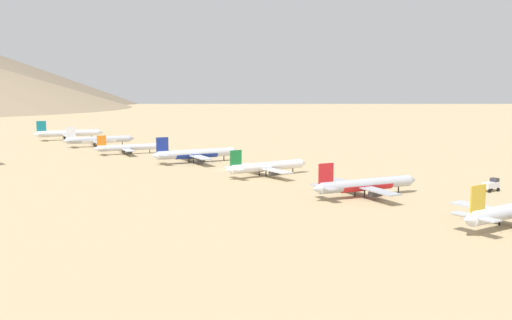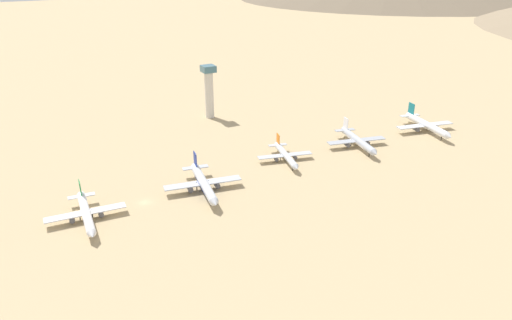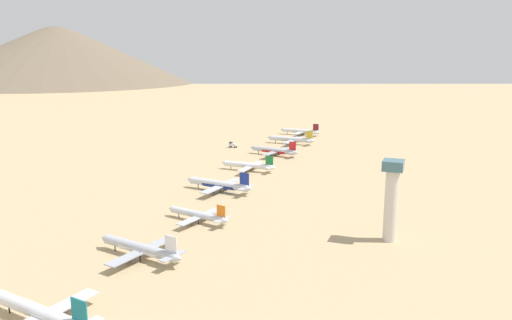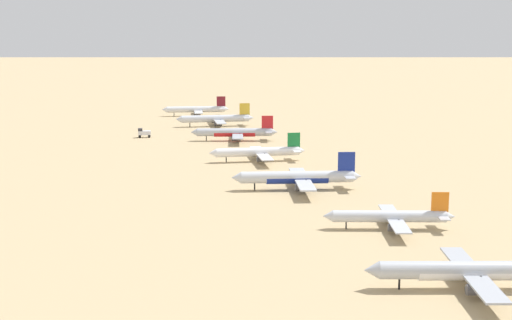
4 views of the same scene
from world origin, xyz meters
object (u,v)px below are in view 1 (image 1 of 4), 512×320
(parked_jet_7, at_px, (68,133))
(service_truck, at_px, (491,184))
(parked_jet_4, at_px, (196,154))
(parked_jet_6, at_px, (98,140))
(parked_jet_3, at_px, (266,167))
(parked_jet_2, at_px, (365,185))
(parked_jet_5, at_px, (127,148))

(parked_jet_7, bearing_deg, service_truck, -78.09)
(parked_jet_7, relative_size, service_truck, 7.34)
(parked_jet_4, bearing_deg, parked_jet_7, 94.70)
(parked_jet_6, bearing_deg, service_truck, -75.61)
(parked_jet_3, xyz_separation_m, parked_jet_4, (-2.38, 44.81, 0.34))
(parked_jet_3, relative_size, parked_jet_6, 0.94)
(parked_jet_3, bearing_deg, parked_jet_4, 93.04)
(parked_jet_4, xyz_separation_m, parked_jet_6, (-9.63, 83.12, -0.14))
(parked_jet_3, xyz_separation_m, service_truck, (36.67, -61.76, -1.23))
(parked_jet_7, xyz_separation_m, service_truck, (49.65, -235.41, -1.75))
(parked_jet_2, relative_size, parked_jet_5, 1.15)
(parked_jet_4, height_order, parked_jet_5, parked_jet_4)
(parked_jet_2, relative_size, parked_jet_7, 0.90)
(parked_jet_4, height_order, parked_jet_6, parked_jet_4)
(parked_jet_2, distance_m, parked_jet_4, 90.51)
(parked_jet_4, xyz_separation_m, service_truck, (39.05, -106.58, -1.57))
(parked_jet_5, relative_size, parked_jet_6, 0.85)
(parked_jet_4, distance_m, parked_jet_5, 45.02)
(parked_jet_2, relative_size, parked_jet_3, 1.04)
(service_truck, bearing_deg, parked_jet_7, 101.91)
(parked_jet_4, height_order, service_truck, parked_jet_4)
(parked_jet_5, distance_m, service_truck, 158.34)
(parked_jet_6, bearing_deg, parked_jet_5, -91.83)
(service_truck, bearing_deg, parked_jet_5, 108.38)
(parked_jet_2, bearing_deg, parked_jet_5, 95.81)
(parked_jet_7, distance_m, service_truck, 240.59)
(parked_jet_6, xyz_separation_m, parked_jet_7, (-0.97, 45.71, 0.33))
(parked_jet_3, distance_m, parked_jet_5, 89.48)
(parked_jet_5, bearing_deg, parked_jet_6, 88.17)
(parked_jet_6, distance_m, service_truck, 195.84)
(parked_jet_2, height_order, parked_jet_7, parked_jet_7)
(parked_jet_3, distance_m, parked_jet_6, 128.49)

